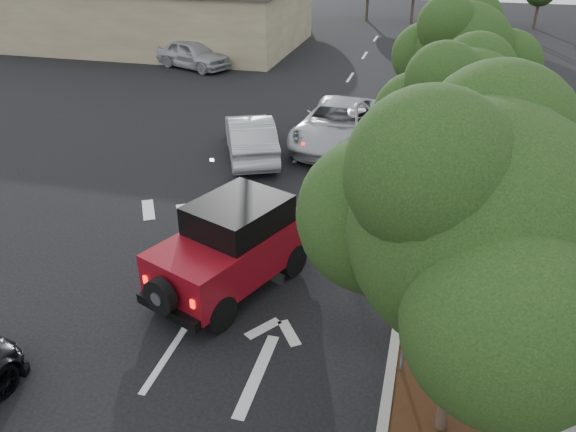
% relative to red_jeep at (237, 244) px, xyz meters
% --- Properties ---
extents(ground, '(120.00, 120.00, 0.00)m').
position_rel_red_jeep_xyz_m(ground, '(-0.58, -2.93, -1.15)').
color(ground, black).
rests_on(ground, ground).
extents(curb, '(0.20, 70.00, 0.15)m').
position_rel_red_jeep_xyz_m(curb, '(4.02, 9.07, -1.07)').
color(curb, '#9E9B93').
rests_on(curb, ground).
extents(planting_strip, '(1.80, 70.00, 0.12)m').
position_rel_red_jeep_xyz_m(planting_strip, '(5.02, 9.07, -1.09)').
color(planting_strip, black).
rests_on(planting_strip, ground).
extents(sidewalk, '(2.00, 70.00, 0.12)m').
position_rel_red_jeep_xyz_m(sidewalk, '(6.92, 9.07, -1.09)').
color(sidewalk, gray).
rests_on(sidewalk, ground).
extents(hedge, '(0.80, 70.00, 0.80)m').
position_rel_red_jeep_xyz_m(hedge, '(8.32, 9.07, -0.75)').
color(hedge, black).
rests_on(hedge, ground).
extents(commercial_building, '(22.00, 12.00, 4.00)m').
position_rel_red_jeep_xyz_m(commercial_building, '(-16.58, 27.07, 0.85)').
color(commercial_building, gray).
rests_on(commercial_building, ground).
extents(transmission_tower, '(7.00, 4.00, 28.00)m').
position_rel_red_jeep_xyz_m(transmission_tower, '(5.42, 45.07, -1.15)').
color(transmission_tower, slate).
rests_on(transmission_tower, ground).
extents(street_tree_near, '(3.80, 3.80, 5.92)m').
position_rel_red_jeep_xyz_m(street_tree_near, '(5.02, -3.43, -1.15)').
color(street_tree_near, black).
rests_on(street_tree_near, ground).
extents(street_tree_mid, '(3.20, 3.20, 5.32)m').
position_rel_red_jeep_xyz_m(street_tree_mid, '(5.02, 3.57, -1.15)').
color(street_tree_mid, black).
rests_on(street_tree_mid, ground).
extents(street_tree_far, '(3.40, 3.40, 5.62)m').
position_rel_red_jeep_xyz_m(street_tree_far, '(5.02, 10.07, -1.15)').
color(street_tree_far, black).
rests_on(street_tree_far, ground).
extents(light_pole_a, '(2.00, 0.22, 9.00)m').
position_rel_red_jeep_xyz_m(light_pole_a, '(-7.08, 23.07, -1.15)').
color(light_pole_a, slate).
rests_on(light_pole_a, ground).
extents(light_pole_b, '(2.00, 0.22, 9.00)m').
position_rel_red_jeep_xyz_m(light_pole_b, '(-8.08, 35.07, -1.15)').
color(light_pole_b, slate).
rests_on(light_pole_b, ground).
extents(red_jeep, '(3.33, 4.62, 2.26)m').
position_rel_red_jeep_xyz_m(red_jeep, '(0.00, 0.00, 0.00)').
color(red_jeep, black).
rests_on(red_jeep, ground).
extents(silver_suv_ahead, '(3.27, 6.25, 1.68)m').
position_rel_red_jeep_xyz_m(silver_suv_ahead, '(0.61, 10.36, -0.31)').
color(silver_suv_ahead, '#B6B9BE').
rests_on(silver_suv_ahead, ground).
extents(silver_sedan_oncoming, '(3.48, 5.08, 1.59)m').
position_rel_red_jeep_xyz_m(silver_sedan_oncoming, '(-2.34, 8.16, -0.35)').
color(silver_sedan_oncoming, '#B0B4B8').
rests_on(silver_sedan_oncoming, ground).
extents(parked_suv, '(5.32, 3.71, 1.68)m').
position_rel_red_jeep_xyz_m(parked_suv, '(-10.15, 20.84, -0.31)').
color(parked_suv, '#A8AAAF').
rests_on(parked_suv, ground).
extents(speed_hump_sign, '(1.22, 0.12, 2.59)m').
position_rel_red_jeep_xyz_m(speed_hump_sign, '(4.22, -2.18, 0.65)').
color(speed_hump_sign, slate).
rests_on(speed_hump_sign, ground).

